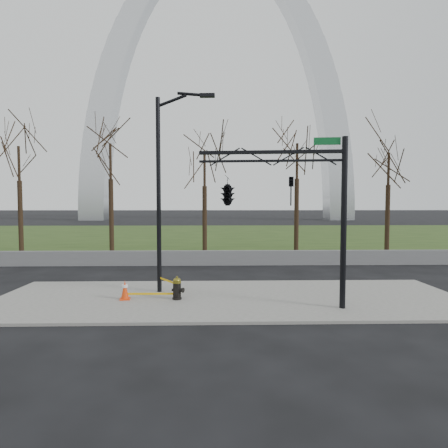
{
  "coord_description": "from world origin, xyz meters",
  "views": [
    {
      "loc": [
        -0.53,
        -13.86,
        3.67
      ],
      "look_at": [
        -0.15,
        2.0,
        2.84
      ],
      "focal_mm": 28.96,
      "sensor_mm": 36.0,
      "label": 1
    }
  ],
  "objects_px": {
    "traffic_signal_mast": "(249,191)",
    "traffic_cone": "(125,290)",
    "fire_hydrant": "(177,289)",
    "street_light": "(164,180)"
  },
  "relations": [
    {
      "from": "fire_hydrant",
      "to": "traffic_cone",
      "type": "distance_m",
      "value": 1.98
    },
    {
      "from": "fire_hydrant",
      "to": "traffic_signal_mast",
      "type": "relative_size",
      "value": 0.15
    },
    {
      "from": "traffic_cone",
      "to": "traffic_signal_mast",
      "type": "xyz_separation_m",
      "value": [
        4.62,
        -0.98,
        3.68
      ]
    },
    {
      "from": "traffic_cone",
      "to": "street_light",
      "type": "relative_size",
      "value": 0.09
    },
    {
      "from": "traffic_cone",
      "to": "street_light",
      "type": "distance_m",
      "value": 4.6
    },
    {
      "from": "traffic_signal_mast",
      "to": "street_light",
      "type": "bearing_deg",
      "value": 152.24
    },
    {
      "from": "traffic_signal_mast",
      "to": "traffic_cone",
      "type": "bearing_deg",
      "value": 173.89
    },
    {
      "from": "traffic_cone",
      "to": "street_light",
      "type": "xyz_separation_m",
      "value": [
        1.34,
        1.2,
        4.23
      ]
    },
    {
      "from": "street_light",
      "to": "traffic_cone",
      "type": "bearing_deg",
      "value": -134.61
    },
    {
      "from": "traffic_cone",
      "to": "street_light",
      "type": "bearing_deg",
      "value": 41.74
    }
  ]
}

